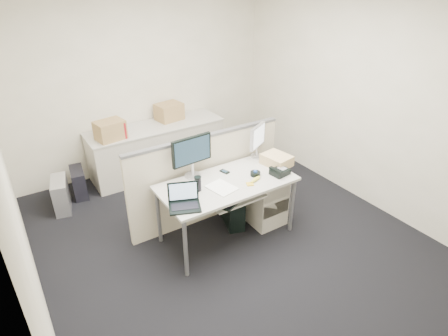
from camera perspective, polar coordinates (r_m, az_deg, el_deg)
floor at (r=4.51m, az=0.41°, el=-10.21°), size 4.00×4.50×0.01m
wall_back at (r=5.74m, az=-12.25°, el=12.98°), size 4.00×0.02×2.70m
wall_front at (r=2.53m, az=30.35°, el=-11.49°), size 4.00×0.02×2.70m
wall_left at (r=3.29m, az=-30.08°, el=-2.09°), size 0.02×4.50×2.70m
wall_right at (r=5.13m, az=19.81°, el=10.17°), size 0.02×4.50×2.70m
desk at (r=4.13m, az=0.44°, el=-2.92°), size 1.50×0.75×0.73m
keyboard_tray at (r=4.03m, az=1.85°, el=-4.58°), size 0.62×0.32×0.02m
drawer_pedestal at (r=4.62m, az=5.82°, el=-4.32°), size 0.40×0.55×0.65m
cubicle_partition at (r=4.52m, az=-2.65°, el=-1.70°), size 2.00×0.06×1.10m
back_counter at (r=5.80m, az=-10.08°, el=2.87°), size 2.00×0.60×0.72m
monitor_main at (r=4.12m, az=-4.90°, el=1.70°), size 0.49×0.22×0.48m
monitor_small at (r=4.57m, az=5.09°, el=4.02°), size 0.37×0.30×0.41m
laptop at (r=3.63m, az=-6.08°, el=-4.56°), size 0.37×0.33×0.23m
trackball at (r=4.23m, az=4.79°, el=-0.86°), size 0.14×0.14×0.04m
desk_phone at (r=4.28m, az=8.52°, el=-0.58°), size 0.21×0.18×0.06m
paper_stack at (r=3.98m, az=-0.37°, el=-3.02°), size 0.29×0.34×0.01m
sticky_pad at (r=4.06m, az=3.97°, el=-2.45°), size 0.10×0.10×0.01m
travel_mug at (r=3.92m, az=-4.00°, el=-2.46°), size 0.09×0.09×0.15m
banana at (r=4.12m, az=4.85°, el=-1.72°), size 0.18×0.09×0.04m
cellphone at (r=4.29m, az=0.10°, el=-0.55°), size 0.09×0.12×0.01m
manila_folders at (r=4.47m, az=8.02°, el=1.22°), size 0.31×0.37×0.12m
keyboard at (r=3.96m, az=1.58°, el=-4.77°), size 0.46×0.31×0.02m
pc_tower_desk at (r=4.60m, az=1.21°, el=-5.86°), size 0.33×0.52×0.45m
pc_tower_spare_dark at (r=5.52m, az=-21.25°, el=-2.06°), size 0.22×0.44×0.39m
pc_tower_spare_silver at (r=5.28m, az=-23.58°, el=-3.73°), size 0.27×0.48×0.42m
cardboard_box_left at (r=5.29m, az=-16.96°, el=5.44°), size 0.41×0.34×0.28m
cardboard_box_right at (r=5.81m, az=-8.35°, el=8.40°), size 0.42×0.35×0.27m
red_binder at (r=5.35m, az=-15.48°, el=5.75°), size 0.07×0.27×0.25m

